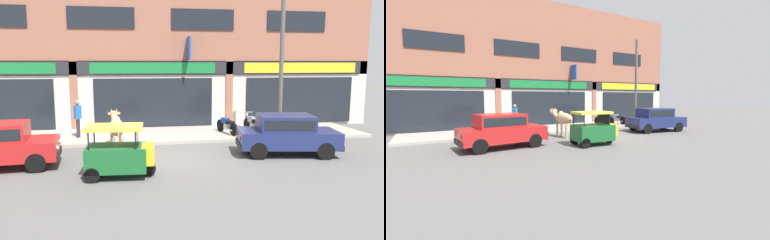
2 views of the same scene
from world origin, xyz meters
TOP-DOWN VIEW (x-y plane):
  - ground_plane at (0.00, 0.00)m, footprint 90.00×90.00m
  - sidewalk at (0.00, 4.04)m, footprint 19.00×3.69m
  - shop_building at (0.00, 6.14)m, footprint 23.00×1.40m
  - cow at (-1.67, 0.77)m, footprint 0.69×2.15m
  - car_0 at (4.39, -0.18)m, footprint 3.78×2.16m
  - auto_rickshaw at (-1.49, -1.95)m, footprint 2.03×1.26m
  - motorcycle_0 at (3.13, 3.54)m, footprint 0.68×1.78m
  - motorcycle_1 at (4.40, 3.63)m, footprint 0.54×1.80m
  - pedestrian at (-3.40, 3.69)m, footprint 0.32×0.50m
  - utility_pole at (5.21, 2.50)m, footprint 0.18×0.18m

SIDE VIEW (x-z plane):
  - ground_plane at x=0.00m, z-range 0.00..0.00m
  - sidewalk at x=0.00m, z-range 0.00..0.12m
  - motorcycle_0 at x=3.13m, z-range 0.07..0.95m
  - motorcycle_1 at x=4.40m, z-range 0.07..0.95m
  - auto_rickshaw at x=-1.49m, z-range -0.10..1.42m
  - car_0 at x=4.39m, z-range 0.08..1.54m
  - cow at x=-1.67m, z-range 0.20..1.81m
  - pedestrian at x=-3.40m, z-range 0.31..1.91m
  - utility_pole at x=5.21m, z-range 0.12..6.23m
  - shop_building at x=0.00m, z-range -0.22..8.80m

